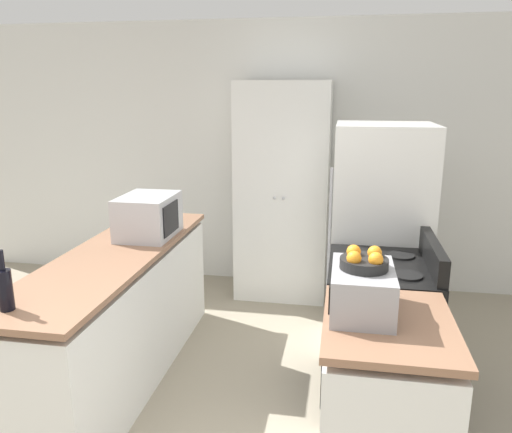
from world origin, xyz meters
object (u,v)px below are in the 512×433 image
Objects in this scene: microwave at (148,216)px; toaster_oven at (362,290)px; fruit_bowl at (364,261)px; stove at (378,331)px; refrigerator at (379,238)px; pantry_cabinet at (283,192)px; wine_bottle at (5,288)px.

toaster_oven is at bearing -34.99° from microwave.
microwave is at bearing 145.12° from fruit_bowl.
fruit_bowl reaches higher than stove.
refrigerator is at bearing 83.26° from fruit_bowl.
fruit_bowl is (0.67, -2.34, 0.16)m from pantry_cabinet.
refrigerator is 5.65× the size of wine_bottle.
refrigerator is at bearing 14.52° from microwave.
stove is 2.23× the size of microwave.
toaster_oven is at bearing 9.32° from wine_bottle.
stove is 4.73× the size of fruit_bowl.
refrigerator is at bearing 87.79° from stove.
microwave is 2.12× the size of fruit_bowl.
refrigerator is at bearing -45.89° from pantry_cabinet.
refrigerator is 7.55× the size of fruit_bowl.
toaster_oven is 1.93× the size of fruit_bowl.
pantry_cabinet is 2.43m from toaster_oven.
pantry_cabinet is 1.22m from refrigerator.
refrigerator reaches higher than wine_bottle.
toaster_oven is (-0.18, -1.47, 0.17)m from refrigerator.
wine_bottle is at bearing -136.80° from refrigerator.
pantry_cabinet is 4.63× the size of toaster_oven.
microwave is 1.33m from wine_bottle.
refrigerator reaches higher than fruit_bowl.
fruit_bowl is (1.68, 0.28, 0.15)m from wine_bottle.
pantry_cabinet is at bearing 105.90° from toaster_oven.
stove is 0.91m from toaster_oven.
toaster_oven reaches higher than stove.
stove is at bearing 28.22° from wine_bottle.
refrigerator reaches higher than microwave.
stove is at bearing -92.21° from refrigerator.
microwave is 1.10× the size of toaster_oven.
microwave reaches higher than toaster_oven.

